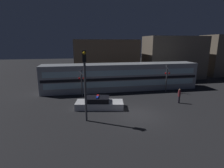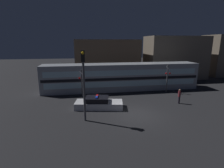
# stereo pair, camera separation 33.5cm
# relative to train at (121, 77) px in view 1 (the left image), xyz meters

# --- Properties ---
(ground_plane) EXTENTS (120.00, 120.00, 0.00)m
(ground_plane) POSITION_rel_train_xyz_m (-0.40, -8.82, -1.81)
(ground_plane) COLOR black
(train) EXTENTS (21.04, 2.86, 3.61)m
(train) POSITION_rel_train_xyz_m (0.00, 0.00, 0.00)
(train) COLOR #999EA5
(train) RESTS_ON ground_plane
(police_car) EXTENTS (4.91, 2.55, 1.25)m
(police_car) POSITION_rel_train_xyz_m (-3.77, -6.53, -1.34)
(police_car) COLOR silver
(police_car) RESTS_ON ground_plane
(pedestrian) EXTENTS (0.27, 0.27, 1.59)m
(pedestrian) POSITION_rel_train_xyz_m (4.87, -6.60, -0.99)
(pedestrian) COLOR #2D2833
(pedestrian) RESTS_ON ground_plane
(crossing_signal_near) EXTENTS (0.72, 0.33, 3.63)m
(crossing_signal_near) POSITION_rel_train_xyz_m (5.54, -2.35, 0.19)
(crossing_signal_near) COLOR #4C4C51
(crossing_signal_near) RESTS_ON ground_plane
(crossing_signal_far) EXTENTS (0.72, 0.33, 3.30)m
(crossing_signal_far) POSITION_rel_train_xyz_m (-5.38, -2.46, 0.02)
(crossing_signal_far) COLOR #4C4C51
(crossing_signal_far) RESTS_ON ground_plane
(traffic_light_corner) EXTENTS (0.30, 0.46, 5.82)m
(traffic_light_corner) POSITION_rel_train_xyz_m (-5.14, -9.26, 1.72)
(traffic_light_corner) COLOR #4C4C51
(traffic_light_corner) RESTS_ON ground_plane
(building_left) EXTENTS (10.72, 5.54, 6.87)m
(building_left) POSITION_rel_train_xyz_m (-1.05, 7.33, 1.63)
(building_left) COLOR brown
(building_left) RESTS_ON ground_plane
(building_center) EXTENTS (10.51, 5.11, 7.49)m
(building_center) POSITION_rel_train_xyz_m (11.38, 6.59, 1.94)
(building_center) COLOR #726656
(building_center) RESTS_ON ground_plane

